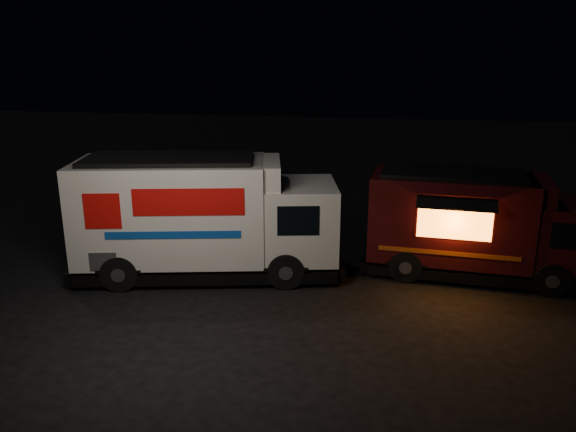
# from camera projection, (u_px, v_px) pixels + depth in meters

# --- Properties ---
(ground) EXTENTS (80.00, 80.00, 0.00)m
(ground) POSITION_uv_depth(u_px,v_px,m) (247.00, 291.00, 14.94)
(ground) COLOR black
(ground) RESTS_ON ground
(white_truck) EXTENTS (7.88, 4.07, 3.41)m
(white_truck) POSITION_uv_depth(u_px,v_px,m) (208.00, 216.00, 15.69)
(white_truck) COLOR silver
(white_truck) RESTS_ON ground
(red_truck) EXTENTS (6.54, 2.85, 2.96)m
(red_truck) POSITION_uv_depth(u_px,v_px,m) (480.00, 225.00, 15.67)
(red_truck) COLOR #3B0A13
(red_truck) RESTS_ON ground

